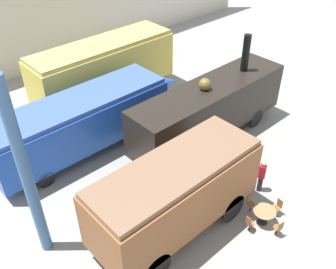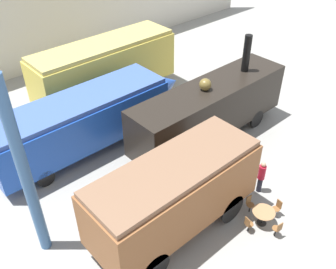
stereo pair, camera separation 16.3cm
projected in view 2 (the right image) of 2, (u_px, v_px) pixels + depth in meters
ground_plane at (186, 164)px, 19.88m from camera, size 80.00×80.00×0.00m
backdrop_wall at (34, 9)px, 26.62m from camera, size 44.00×0.15×9.00m
passenger_coach_vintage at (105, 66)px, 24.21m from camera, size 9.62×2.82×3.89m
streamlined_locomotive at (92, 116)px, 20.33m from camera, size 11.99×2.89×3.14m
steam_locomotive at (210, 108)px, 20.56m from camera, size 10.03×2.45×5.49m
passenger_coach_wooden at (175, 192)px, 15.05m from camera, size 7.42×2.78×3.71m
cafe_table_near at (263, 214)px, 16.29m from camera, size 1.00×1.00×0.73m
cafe_chair_0 at (277, 207)px, 16.73m from camera, size 0.37×0.36×0.87m
cafe_chair_1 at (250, 203)px, 16.94m from camera, size 0.36×0.37×0.87m
cafe_chair_2 at (248, 224)px, 15.97m from camera, size 0.37×0.36×0.87m
cafe_chair_3 at (278, 228)px, 15.76m from camera, size 0.36×0.37×0.87m
visitor_person at (261, 176)px, 17.69m from camera, size 0.34×0.34×1.81m
support_pillar at (25, 175)px, 13.31m from camera, size 0.44×0.44×8.00m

